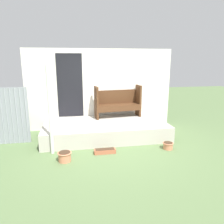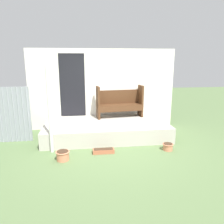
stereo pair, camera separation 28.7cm
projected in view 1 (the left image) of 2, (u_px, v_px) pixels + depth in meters
ground_plane at (111, 148)px, 5.72m from camera, size 24.00×24.00×0.00m
porch_slab at (105, 129)px, 6.54m from camera, size 3.59×1.82×0.43m
house_wall at (99, 89)px, 7.17m from camera, size 4.79×0.08×2.60m
support_post at (50, 111)px, 5.14m from camera, size 0.08×0.08×2.13m
bench at (118, 102)px, 7.02m from camera, size 1.50×0.54×1.01m
flower_pot_left at (65, 156)px, 4.93m from camera, size 0.32×0.32×0.22m
flower_pot_middle at (168, 145)px, 5.62m from camera, size 0.28×0.28×0.18m
planter_box_rect at (105, 151)px, 5.38m from camera, size 0.53×0.18×0.11m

